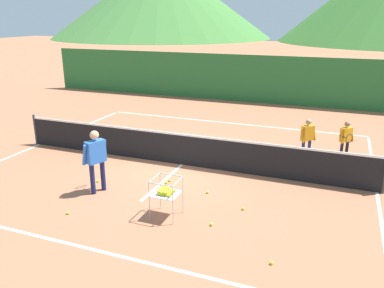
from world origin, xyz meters
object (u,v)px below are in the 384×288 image
object	(u,v)px
ball_cart	(166,192)
tennis_ball_6	(243,209)
tennis_ball_5	(170,180)
tennis_ball_3	(208,192)
tennis_ball_0	(167,183)
tennis_ball_1	(212,224)
instructor	(96,156)
student_1	(346,137)
tennis_ball_4	(272,263)
tennis_net	(182,149)
tennis_ball_8	(68,213)
tennis_ball_2	(98,181)
student_0	(307,136)

from	to	relation	value
ball_cart	tennis_ball_6	xyz separation A→B (m)	(1.54, 0.90, -0.56)
tennis_ball_5	tennis_ball_3	bearing A→B (deg)	-15.42
tennis_ball_0	tennis_ball_1	size ratio (longest dim) A/B	1.00
instructor	student_1	world-z (taller)	instructor
student_1	tennis_ball_4	xyz separation A→B (m)	(-1.12, -6.13, -0.72)
student_1	ball_cart	distance (m)	6.35
tennis_ball_3	tennis_ball_6	size ratio (longest dim) A/B	1.00
tennis_net	tennis_ball_8	distance (m)	4.00
student_1	tennis_ball_4	bearing A→B (deg)	-100.39
tennis_ball_6	instructor	bearing A→B (deg)	-174.44
tennis_ball_8	tennis_ball_2	bearing A→B (deg)	102.55
tennis_ball_0	tennis_ball_4	xyz separation A→B (m)	(3.25, -2.53, 0.00)
tennis_ball_3	tennis_ball_5	size ratio (longest dim) A/B	1.00
student_0	tennis_ball_4	distance (m)	5.78
tennis_ball_3	student_0	bearing A→B (deg)	58.45
instructor	tennis_ball_6	distance (m)	3.82
tennis_ball_4	tennis_ball_5	distance (m)	4.22
tennis_ball_5	tennis_ball_8	bearing A→B (deg)	-119.25
ball_cart	tennis_ball_3	bearing A→B (deg)	71.19
student_0	tennis_ball_5	distance (m)	4.51
tennis_ball_0	instructor	bearing A→B (deg)	-143.43
student_0	tennis_ball_1	size ratio (longest dim) A/B	19.37
instructor	tennis_ball_8	bearing A→B (deg)	-88.38
instructor	ball_cart	xyz separation A→B (m)	(2.15, -0.55, -0.38)
tennis_ball_3	tennis_ball_6	xyz separation A→B (m)	(1.05, -0.53, 0.00)
tennis_ball_5	student_0	bearing A→B (deg)	42.83
tennis_ball_6	student_1	bearing A→B (deg)	63.82
tennis_ball_3	tennis_ball_5	bearing A→B (deg)	164.58
instructor	tennis_ball_8	xyz separation A→B (m)	(0.04, -1.27, -0.94)
tennis_ball_5	tennis_ball_8	distance (m)	2.86
tennis_ball_1	tennis_ball_8	world-z (taller)	same
tennis_ball_0	tennis_ball_6	bearing A→B (deg)	-16.99
tennis_net	student_0	xyz separation A→B (m)	(3.43, 1.74, 0.29)
tennis_ball_4	tennis_ball_1	bearing A→B (deg)	148.00
instructor	student_0	xyz separation A→B (m)	(4.69, 4.24, -0.18)
tennis_ball_5	tennis_ball_0	bearing A→B (deg)	-95.39
tennis_ball_3	tennis_ball_2	bearing A→B (deg)	-172.25
tennis_ball_3	tennis_ball_4	distance (m)	3.13
tennis_ball_2	tennis_ball_6	bearing A→B (deg)	-1.79
student_0	tennis_ball_0	xyz separation A→B (m)	(-3.27, -3.19, -0.76)
instructor	tennis_ball_8	world-z (taller)	instructor
tennis_ball_8	student_1	bearing A→B (deg)	45.79
tennis_net	ball_cart	world-z (taller)	tennis_net
instructor	tennis_ball_3	distance (m)	2.94
tennis_ball_4	tennis_ball_2	bearing A→B (deg)	158.63
instructor	student_0	world-z (taller)	instructor
student_1	tennis_ball_1	xyz separation A→B (m)	(-2.57, -5.23, -0.72)
ball_cart	tennis_ball_5	xyz separation A→B (m)	(-0.71, 1.77, -0.56)
tennis_net	tennis_ball_1	size ratio (longest dim) A/B	162.92
tennis_ball_2	tennis_ball_6	distance (m)	4.05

